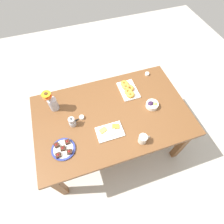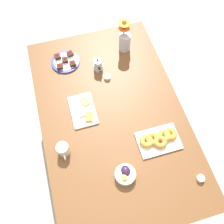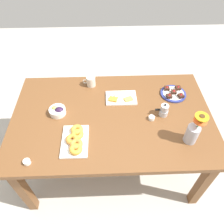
{
  "view_description": "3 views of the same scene",
  "coord_description": "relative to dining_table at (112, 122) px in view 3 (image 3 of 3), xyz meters",
  "views": [
    {
      "loc": [
        -0.3,
        -0.92,
        2.27
      ],
      "look_at": [
        0.0,
        0.0,
        0.78
      ],
      "focal_mm": 28.0,
      "sensor_mm": 36.0,
      "label": 1
    },
    {
      "loc": [
        0.75,
        -0.21,
        2.31
      ],
      "look_at": [
        0.0,
        0.0,
        0.78
      ],
      "focal_mm": 40.0,
      "sensor_mm": 36.0,
      "label": 2
    },
    {
      "loc": [
        0.04,
        1.15,
        2.05
      ],
      "look_at": [
        0.0,
        0.0,
        0.78
      ],
      "focal_mm": 35.0,
      "sensor_mm": 36.0,
      "label": 3
    }
  ],
  "objects": [
    {
      "name": "grape_bowl",
      "position": [
        0.43,
        -0.04,
        0.12
      ],
      "size": [
        0.13,
        0.13,
        0.07
      ],
      "color": "white",
      "rests_on": "dining_table"
    },
    {
      "name": "moka_pot",
      "position": [
        -0.41,
        0.01,
        0.13
      ],
      "size": [
        0.11,
        0.07,
        0.12
      ],
      "color": "#B7B7BC",
      "rests_on": "dining_table"
    },
    {
      "name": "cheese_platter",
      "position": [
        -0.08,
        -0.19,
        0.1
      ],
      "size": [
        0.26,
        0.17,
        0.03
      ],
      "color": "white",
      "rests_on": "dining_table"
    },
    {
      "name": "dining_table",
      "position": [
        0.0,
        0.0,
        0.0
      ],
      "size": [
        1.6,
        1.0,
        0.74
      ],
      "color": "brown",
      "rests_on": "ground_plane"
    },
    {
      "name": "ground_plane",
      "position": [
        0.0,
        0.0,
        -0.65
      ],
      "size": [
        6.0,
        6.0,
        0.0
      ],
      "primitive_type": "plane",
      "color": "#B7B2A8"
    },
    {
      "name": "flower_vase",
      "position": [
        -0.55,
        0.26,
        0.18
      ],
      "size": [
        0.11,
        0.1,
        0.26
      ],
      "color": "#B2B2BC",
      "rests_on": "dining_table"
    },
    {
      "name": "jam_cup_berry",
      "position": [
        0.58,
        0.4,
        0.1
      ],
      "size": [
        0.05,
        0.05,
        0.03
      ],
      "color": "white",
      "rests_on": "dining_table"
    },
    {
      "name": "jam_cup_honey",
      "position": [
        -0.31,
        0.05,
        0.1
      ],
      "size": [
        0.05,
        0.05,
        0.03
      ],
      "color": "white",
      "rests_on": "dining_table"
    },
    {
      "name": "dessert_plate",
      "position": [
        -0.54,
        -0.23,
        0.1
      ],
      "size": [
        0.22,
        0.22,
        0.05
      ],
      "color": "navy",
      "rests_on": "dining_table"
    },
    {
      "name": "coffee_mug",
      "position": [
        0.18,
        -0.37,
        0.13
      ],
      "size": [
        0.11,
        0.08,
        0.09
      ],
      "color": "beige",
      "rests_on": "dining_table"
    },
    {
      "name": "croissant_platter",
      "position": [
        0.27,
        0.24,
        0.11
      ],
      "size": [
        0.19,
        0.29,
        0.05
      ],
      "color": "white",
      "rests_on": "dining_table"
    }
  ]
}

